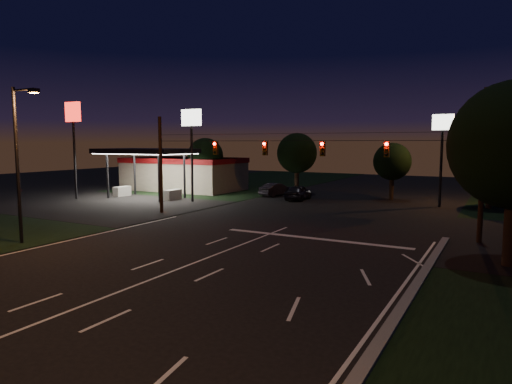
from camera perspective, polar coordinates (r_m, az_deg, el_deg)
The scene contains 19 objects.
ground at distance 20.35m, azimuth -13.34°, elevation -10.74°, with size 140.00×140.00×0.00m, color black.
cross_street_left at distance 45.34m, azimuth -18.60°, elevation -1.57°, with size 20.00×16.00×0.02m, color black.
center_line at distance 16.66m, azimuth -27.80°, elevation -15.15°, with size 0.14×40.00×0.01m, color silver.
stop_bar at distance 28.41m, azimuth 7.20°, elevation -5.76°, with size 12.00×0.50×0.01m, color silver.
utility_pole_right at distance 29.98m, azimuth 26.09°, elevation -5.73°, with size 0.30×0.30×9.00m, color black.
utility_pole_left at distance 39.12m, azimuth -11.70°, elevation -2.57°, with size 0.28×0.28×8.00m, color black.
signal_span at distance 32.16m, azimuth 4.62°, elevation 5.52°, with size 24.00×0.40×1.56m.
gas_station at distance 56.94m, azimuth -9.29°, elevation 2.60°, with size 14.20×16.10×5.25m.
pole_sign_left_near at distance 45.41m, azimuth -8.07°, elevation 7.53°, with size 2.20×0.30×9.10m.
pole_sign_left_far at distance 50.83m, azimuth -21.87°, elevation 7.72°, with size 2.00×0.30×10.00m.
pole_sign_right at distance 44.68m, azimuth 22.25°, elevation 6.21°, with size 1.80×0.30×8.40m.
street_light_left at distance 29.38m, azimuth -27.45°, elevation 4.28°, with size 2.20×0.35×9.00m.
street_light_right_far at distance 46.43m, azimuth 26.47°, elevation 4.77°, with size 2.20×0.35×9.00m.
tree_far_a at distance 54.33m, azimuth -6.26°, elevation 4.46°, with size 4.20×4.20×6.42m.
tree_far_b at distance 52.92m, azimuth 5.21°, elevation 4.81°, with size 4.60×4.60×6.98m.
tree_far_c at distance 48.59m, azimuth 16.71°, elevation 3.61°, with size 3.80×3.80×5.86m.
tree_far_d at distance 45.54m, azimuth 27.39°, elevation 4.19°, with size 4.80×4.80×7.30m.
car_oncoming_a at distance 47.09m, azimuth 5.28°, elevation -0.04°, with size 1.83×4.55×1.55m, color black.
car_oncoming_b at distance 50.51m, azimuth 2.57°, elevation 0.32°, with size 1.49×4.27×1.41m, color black.
Camera 1 is at (13.14, -14.38, 5.87)m, focal length 32.00 mm.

